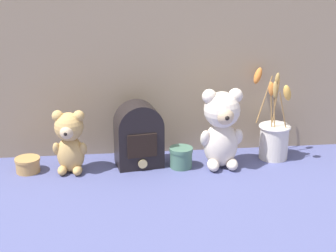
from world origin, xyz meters
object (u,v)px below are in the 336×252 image
Objects in this scene: teddy_bear_medium at (70,140)px; flower_vase at (274,136)px; decorative_tin_tall at (28,165)px; decorative_tin_short at (181,157)px; teddy_bear_large at (222,127)px; vintage_radio at (139,135)px.

teddy_bear_medium is 0.73m from flower_vase.
decorative_tin_tall is at bearing -178.05° from flower_vase.
flower_vase is 0.35m from decorative_tin_short.
decorative_tin_short is (0.38, -0.00, -0.08)m from teddy_bear_medium.
teddy_bear_large is at bearing -2.23° from decorative_tin_tall.
teddy_bear_large is 0.68m from decorative_tin_tall.
flower_vase reaches higher than decorative_tin_short.
vintage_radio is (0.24, 0.03, -0.00)m from teddy_bear_medium.
teddy_bear_medium reaches higher than decorative_tin_short.
teddy_bear_large is 1.28× the size of teddy_bear_medium.
decorative_tin_short is at bearing -1.94° from decorative_tin_tall.
teddy_bear_large is 3.44× the size of decorative_tin_short.
teddy_bear_medium is at bearing -6.05° from decorative_tin_tall.
teddy_bear_medium is at bearing -172.06° from vintage_radio.
flower_vase reaches higher than teddy_bear_medium.
teddy_bear_large is 0.18m from decorative_tin_short.
teddy_bear_medium reaches higher than decorative_tin_tall.
vintage_radio is 2.79× the size of decorative_tin_short.
decorative_tin_tall is (-0.15, 0.02, -0.09)m from teddy_bear_medium.
decorative_tin_short is (-0.14, 0.01, -0.11)m from teddy_bear_large.
decorative_tin_tall is (-0.88, -0.03, -0.06)m from flower_vase.
decorative_tin_short is (0.15, -0.04, -0.08)m from vintage_radio.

